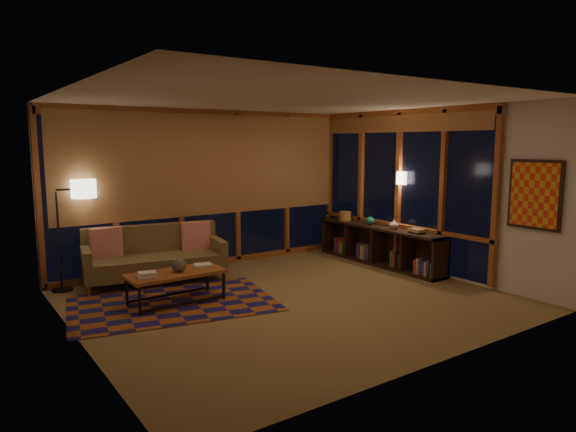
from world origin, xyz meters
TOP-DOWN VIEW (x-y plane):
  - floor at (0.00, 0.00)m, footprint 5.50×5.00m
  - ceiling at (0.00, 0.00)m, footprint 5.50×5.00m
  - walls at (0.00, 0.00)m, footprint 5.51×5.01m
  - window_wall_back at (0.00, 2.43)m, footprint 5.30×0.16m
  - window_wall_right at (2.68, 0.60)m, footprint 0.16×3.70m
  - wall_art at (2.71, -1.85)m, footprint 0.06×0.74m
  - wall_sconce at (2.62, 0.45)m, footprint 0.12×0.18m
  - sofa at (-1.20, 1.92)m, footprint 2.19×1.19m
  - pillow_left at (-1.84, 2.23)m, footprint 0.47×0.19m
  - pillow_right at (-0.47, 2.01)m, footprint 0.48×0.23m
  - area_rug at (-1.40, 0.75)m, footprint 2.93×2.24m
  - coffee_table at (-1.34, 0.77)m, footprint 1.29×0.61m
  - book_stack_a at (-1.75, 0.73)m, footprint 0.28×0.24m
  - book_stack_b at (-0.92, 0.82)m, footprint 0.28×0.25m
  - ceramic_pot at (-1.30, 0.76)m, footprint 0.23×0.23m
  - floor_lamp at (-2.49, 2.28)m, footprint 0.56×0.38m
  - bookshelf at (2.49, 0.81)m, footprint 0.40×2.73m
  - basket at (2.47, 1.70)m, footprint 0.27×0.27m
  - teal_bowl at (2.49, 1.05)m, footprint 0.16×0.16m
  - vase at (2.49, 0.47)m, footprint 0.18×0.18m
  - shelf_book_stack at (2.49, -0.03)m, footprint 0.19×0.25m

SIDE VIEW (x-z plane):
  - floor at x=0.00m, z-range -0.01..0.01m
  - area_rug at x=-1.40m, z-range 0.00..0.01m
  - coffee_table at x=-1.34m, z-range 0.00..0.43m
  - bookshelf at x=2.49m, z-range 0.00..0.68m
  - sofa at x=-1.20m, z-range 0.00..0.85m
  - book_stack_b at x=-0.92m, z-range 0.43..0.48m
  - book_stack_a at x=-1.75m, z-range 0.43..0.50m
  - ceramic_pot at x=-1.30m, z-range 0.43..0.62m
  - pillow_right at x=-0.47m, z-range 0.42..0.88m
  - pillow_left at x=-1.84m, z-range 0.42..0.89m
  - shelf_book_stack at x=2.49m, z-range 0.68..0.75m
  - teal_bowl at x=2.49m, z-range 0.68..0.83m
  - basket at x=2.47m, z-range 0.68..0.85m
  - vase at x=2.49m, z-range 0.68..0.86m
  - floor_lamp at x=-2.49m, z-range 0.00..1.62m
  - walls at x=0.00m, z-range 0.00..2.70m
  - window_wall_back at x=0.00m, z-range 0.05..2.65m
  - window_wall_right at x=2.68m, z-range 0.05..2.65m
  - wall_art at x=2.71m, z-range 0.98..1.92m
  - wall_sconce at x=2.62m, z-range 1.44..1.66m
  - ceiling at x=0.00m, z-range 2.70..2.71m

